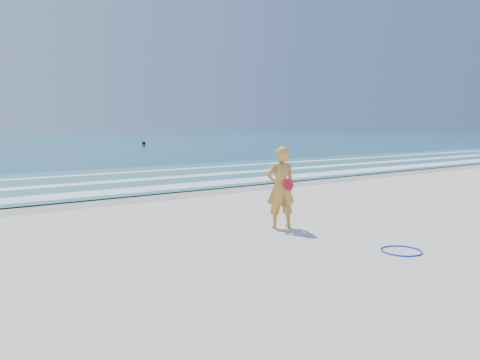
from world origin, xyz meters
TOP-DOWN VIEW (x-y plane):
  - ground at (0.00, 0.00)m, footprint 400.00×400.00m
  - wet_sand at (0.00, 9.00)m, footprint 400.00×2.40m
  - shallow at (0.00, 14.00)m, footprint 400.00×10.00m
  - foam_near at (0.00, 10.30)m, footprint 400.00×1.40m
  - foam_mid at (0.00, 13.20)m, footprint 400.00×0.90m
  - foam_far at (0.00, 16.50)m, footprint 400.00×0.60m
  - hoop at (1.00, -0.29)m, footprint 0.82×0.82m
  - buoy at (16.79, 46.38)m, footprint 0.45×0.45m
  - woman at (0.49, 2.62)m, footprint 0.80×0.65m

SIDE VIEW (x-z plane):
  - ground at x=0.00m, z-range 0.00..0.00m
  - wet_sand at x=0.00m, z-range 0.00..0.00m
  - hoop at x=1.00m, z-range 0.00..0.03m
  - shallow at x=0.00m, z-range 0.04..0.05m
  - foam_near at x=0.00m, z-range 0.05..0.06m
  - foam_mid at x=0.00m, z-range 0.05..0.06m
  - foam_far at x=0.00m, z-range 0.05..0.06m
  - buoy at x=16.79m, z-range 0.04..0.49m
  - woman at x=0.49m, z-range 0.00..1.89m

